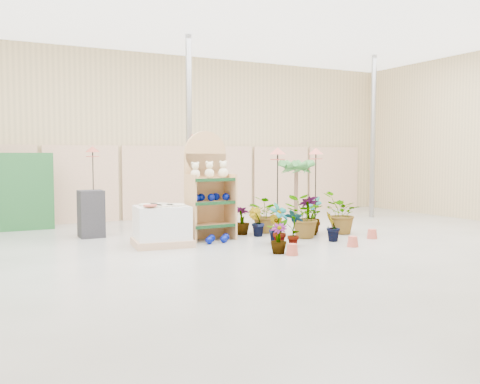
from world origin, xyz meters
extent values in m
cube|color=gray|center=(0.00, 0.00, -0.05)|extent=(15.00, 12.00, 0.10)
cube|color=tan|center=(0.00, 6.05, 2.25)|extent=(15.00, 0.10, 4.50)
cylinder|color=gray|center=(5.50, 3.50, 2.25)|extent=(0.14, 0.14, 4.50)
cylinder|color=gray|center=(0.00, 3.50, 2.25)|extent=(0.14, 0.14, 4.50)
cube|color=tan|center=(-2.00, 5.92, 1.00)|extent=(1.90, 0.06, 2.00)
cube|color=tan|center=(0.00, 5.92, 1.00)|extent=(1.90, 0.06, 2.00)
cube|color=tan|center=(2.00, 5.92, 1.00)|extent=(1.90, 0.06, 2.00)
cube|color=tan|center=(4.00, 5.92, 1.00)|extent=(1.90, 0.06, 2.00)
cube|color=tan|center=(6.00, 5.92, 1.00)|extent=(1.90, 0.06, 2.00)
cube|color=tan|center=(-0.18, 2.16, 0.89)|extent=(0.94, 0.13, 1.78)
cylinder|color=tan|center=(-0.18, 2.16, 1.78)|extent=(0.94, 0.13, 0.94)
cube|color=tan|center=(-0.18, 1.89, 0.31)|extent=(0.92, 0.56, 0.04)
cube|color=#0F3819|center=(-0.18, 1.62, 0.31)|extent=(0.90, 0.07, 0.06)
cube|color=tan|center=(-0.18, 1.89, 0.78)|extent=(0.92, 0.56, 0.04)
cube|color=#0F3819|center=(-0.18, 1.62, 0.78)|extent=(0.90, 0.07, 0.06)
cube|color=tan|center=(-0.18, 1.89, 1.25)|extent=(0.92, 0.56, 0.04)
cube|color=#0F3819|center=(-0.18, 1.62, 1.25)|extent=(0.90, 0.07, 0.06)
cube|color=tan|center=(-0.63, 1.89, 0.68)|extent=(0.07, 0.52, 1.36)
cube|color=tan|center=(0.27, 1.89, 0.68)|extent=(0.07, 0.52, 1.36)
sphere|color=#F5E9C2|center=(-0.49, 1.95, 1.37)|extent=(0.19, 0.19, 0.19)
sphere|color=#F5E9C2|center=(-0.49, 1.95, 1.52)|extent=(0.15, 0.15, 0.15)
sphere|color=#F5E9C2|center=(-0.18, 1.95, 1.37)|extent=(0.20, 0.20, 0.20)
sphere|color=#F5E9C2|center=(-0.18, 1.95, 1.54)|extent=(0.15, 0.15, 0.15)
sphere|color=#F5E9C2|center=(0.14, 1.95, 1.38)|extent=(0.21, 0.21, 0.21)
sphere|color=#F5E9C2|center=(0.14, 1.95, 1.55)|extent=(0.15, 0.15, 0.15)
sphere|color=#010D79|center=(-0.51, 1.86, 0.88)|extent=(0.16, 0.16, 0.16)
sphere|color=#010D79|center=(-0.34, 1.99, 0.88)|extent=(0.16, 0.16, 0.16)
sphere|color=#010D79|center=(-0.18, 1.86, 0.88)|extent=(0.16, 0.16, 0.16)
sphere|color=#010D79|center=(-0.01, 1.99, 0.88)|extent=(0.16, 0.16, 0.16)
sphere|color=#010D79|center=(0.16, 1.86, 0.88)|extent=(0.16, 0.16, 0.16)
sphere|color=#010D79|center=(-0.43, 1.41, 0.07)|extent=(0.15, 0.15, 0.15)
sphere|color=#010D79|center=(-0.27, 1.65, 0.07)|extent=(0.15, 0.15, 0.15)
sphere|color=#010D79|center=(-0.11, 1.41, 0.07)|extent=(0.15, 0.15, 0.15)
sphere|color=#010D79|center=(0.05, 1.65, 0.07)|extent=(0.15, 0.15, 0.15)
cube|color=tan|center=(-1.31, 1.66, 0.07)|extent=(1.19, 1.03, 0.14)
cube|color=white|center=(-1.31, 1.66, 0.45)|extent=(1.09, 0.93, 0.64)
cylinder|color=beige|center=(-1.53, 1.52, 0.79)|extent=(0.36, 0.36, 0.04)
cylinder|color=beige|center=(-1.31, 1.52, 0.79)|extent=(0.36, 0.36, 0.04)
cylinder|color=beige|center=(-1.08, 1.52, 0.79)|extent=(0.36, 0.36, 0.04)
cylinder|color=beige|center=(-1.53, 1.80, 0.79)|extent=(0.36, 0.36, 0.04)
cylinder|color=beige|center=(-1.31, 1.80, 0.79)|extent=(0.36, 0.36, 0.04)
cube|color=black|center=(-2.29, 3.39, 0.25)|extent=(0.50, 0.50, 0.50)
cube|color=black|center=(-2.29, 3.39, 0.75)|extent=(0.50, 0.50, 0.50)
cube|color=#1F5829|center=(-3.80, 5.20, 0.90)|extent=(2.00, 0.30, 1.80)
cylinder|color=gray|center=(0.10, 3.00, 1.10)|extent=(0.05, 0.05, 2.20)
cube|color=red|center=(0.10, 2.96, 2.00)|extent=(0.50, 0.03, 0.40)
cylinder|color=black|center=(0.92, 1.06, 0.83)|extent=(0.02, 0.02, 1.66)
cylinder|color=#BB5041|center=(0.92, 1.06, 1.66)|extent=(0.30, 0.30, 0.02)
cone|color=#BB5041|center=(0.92, 1.06, 1.83)|extent=(0.34, 0.34, 0.14)
cylinder|color=black|center=(2.28, 1.67, 0.83)|extent=(0.02, 0.02, 1.66)
cylinder|color=#BB5041|center=(2.28, 1.67, 1.66)|extent=(0.30, 0.30, 0.02)
cone|color=#BB5041|center=(2.28, 1.67, 1.83)|extent=(0.34, 0.34, 0.14)
cylinder|color=black|center=(-2.01, 4.46, 0.86)|extent=(0.02, 0.02, 1.71)
cylinder|color=#BB5041|center=(-2.01, 4.46, 1.71)|extent=(0.30, 0.30, 0.02)
cone|color=#BB5041|center=(-2.01, 4.46, 1.88)|extent=(0.34, 0.34, 0.14)
cylinder|color=brown|center=(2.68, 3.07, 0.69)|extent=(0.10, 0.10, 1.37)
imported|color=#327632|center=(0.73, 0.69, 0.42)|extent=(0.49, 0.38, 0.83)
imported|color=#327632|center=(0.82, 0.94, 0.30)|extent=(0.30, 0.35, 0.60)
imported|color=#327632|center=(1.65, 1.22, 0.45)|extent=(1.06, 1.05, 0.89)
imported|color=#327632|center=(2.02, 1.54, 0.43)|extent=(0.49, 0.49, 0.86)
imported|color=#327632|center=(2.40, 1.88, 0.40)|extent=(0.34, 0.46, 0.81)
imported|color=#327632|center=(0.90, 1.89, 0.31)|extent=(0.43, 0.44, 0.63)
imported|color=#327632|center=(1.32, 2.22, 0.42)|extent=(0.80, 0.88, 0.83)
imported|color=#327632|center=(0.27, -0.06, 0.27)|extent=(0.43, 0.43, 0.54)
imported|color=#327632|center=(0.91, 0.43, 0.36)|extent=(0.40, 0.45, 0.72)
imported|color=#327632|center=(1.93, 0.57, 0.31)|extent=(0.43, 0.41, 0.61)
imported|color=#327632|center=(2.74, 1.31, 0.46)|extent=(1.08, 1.03, 0.93)
imported|color=#327632|center=(0.73, 2.25, 0.31)|extent=(0.49, 0.49, 0.63)
camera|label=1|loc=(-4.64, -8.10, 1.75)|focal=40.00mm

